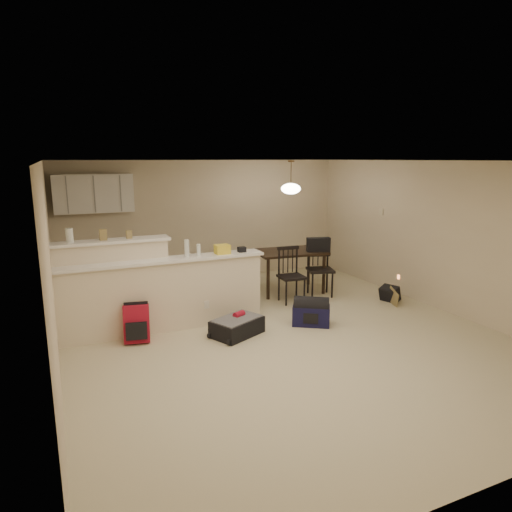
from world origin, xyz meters
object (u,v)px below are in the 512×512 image
pendant_lamp (291,188)px  black_daypack (390,294)px  dining_chair_near (292,275)px  dining_table (290,256)px  dining_chair_far (320,268)px  suitcase (237,327)px  navy_duffel (311,315)px  red_backpack (137,324)px

pendant_lamp → black_daypack: 2.64m
pendant_lamp → dining_chair_near: pendant_lamp is taller
dining_table → dining_chair_far: 0.64m
suitcase → black_daypack: size_ratio=2.36×
dining_chair_near → dining_table: bearing=69.1°
navy_duffel → dining_table: bearing=105.2°
dining_chair_far → red_backpack: dining_chair_far is taller
dining_table → dining_chair_far: dining_chair_far is taller
dining_chair_near → navy_duffel: size_ratio=1.75×
dining_chair_far → black_daypack: (0.96, -0.83, -0.39)m
pendant_lamp → red_backpack: 3.81m
suitcase → black_daypack: bearing=-18.7°
pendant_lamp → suitcase: size_ratio=0.86×
pendant_lamp → black_daypack: size_ratio=2.02×
pendant_lamp → black_daypack: pendant_lamp is taller
red_backpack → navy_duffel: bearing=1.9°
suitcase → navy_duffel: (1.20, -0.08, 0.03)m
dining_chair_far → red_backpack: (-3.53, -0.83, -0.26)m
dining_chair_near → black_daypack: bearing=-18.9°
pendant_lamp → navy_duffel: 2.59m
dining_chair_far → suitcase: 2.49m
suitcase → red_backpack: bearing=140.2°
dining_chair_far → suitcase: bearing=-134.0°
pendant_lamp → dining_chair_near: (-0.28, -0.61, -1.49)m
dining_chair_near → navy_duffel: bearing=-99.4°
dining_chair_near → red_backpack: (-2.85, -0.70, -0.23)m
dining_chair_far → black_daypack: dining_chair_far is taller
black_daypack → red_backpack: bearing=71.5°
dining_table → red_backpack: 3.42m
black_daypack → pendant_lamp: bearing=27.6°
dining_chair_near → navy_duffel: 1.22m
suitcase → dining_chair_far: bearing=3.6°
pendant_lamp → suitcase: pendant_lamp is taller
dining_chair_near → pendant_lamp: bearing=69.1°
navy_duffel → dining_chair_far: bearing=86.1°
pendant_lamp → red_backpack: (-3.13, -1.30, -1.73)m
navy_duffel → black_daypack: 1.96m
dining_chair_far → navy_duffel: dining_chair_far is taller
dining_table → pendant_lamp: pendant_lamp is taller
dining_table → dining_chair_near: 0.70m
pendant_lamp → navy_duffel: size_ratio=1.10×
dining_chair_near → red_backpack: 2.94m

